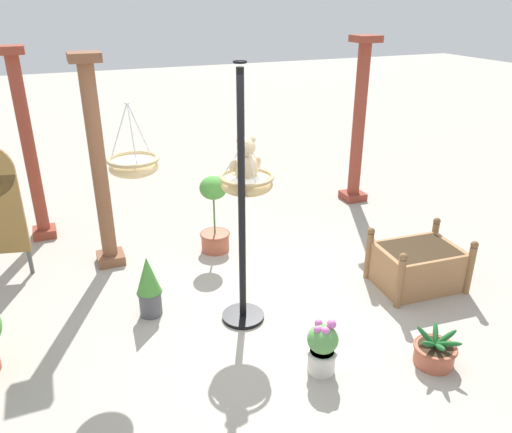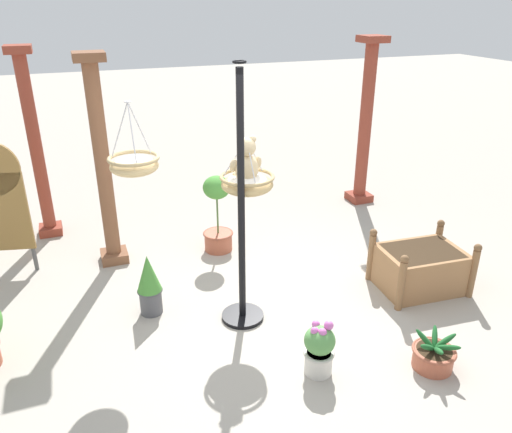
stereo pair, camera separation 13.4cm
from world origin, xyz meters
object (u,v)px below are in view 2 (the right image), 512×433
object	(u,v)px
teddy_bear	(246,163)
potted_plant_fern_front	(434,355)
wooden_planter_box	(420,267)
potted_plant_small_succulent	(319,349)
display_pole_central	(242,247)
greenhouse_pillar_right	(365,126)
potted_plant_tall_leafy	(149,284)
greenhouse_pillar_left	(36,150)
hanging_basket_left_high	(134,164)
greenhouse_pillar_far_back	(103,169)
hanging_basket_with_teddy	(247,183)
potted_plant_flowering_red	(218,216)

from	to	relation	value
teddy_bear	potted_plant_fern_front	world-z (taller)	teddy_bear
wooden_planter_box	potted_plant_small_succulent	xyz separation A→B (m)	(-1.74, -0.87, -0.01)
display_pole_central	greenhouse_pillar_right	distance (m)	3.80
potted_plant_fern_front	potted_plant_tall_leafy	size ratio (longest dim) A/B	0.64
wooden_planter_box	potted_plant_small_succulent	size ratio (longest dim) A/B	1.94
teddy_bear	potted_plant_fern_front	size ratio (longest dim) A/B	1.08
display_pole_central	greenhouse_pillar_left	xyz separation A→B (m)	(-1.89, 2.89, 0.40)
greenhouse_pillar_right	wooden_planter_box	bearing A→B (deg)	-106.88
potted_plant_fern_front	potted_plant_tall_leafy	bearing A→B (deg)	141.90
teddy_bear	greenhouse_pillar_left	distance (m)	3.34
hanging_basket_left_high	greenhouse_pillar_right	size ratio (longest dim) A/B	0.26
greenhouse_pillar_far_back	wooden_planter_box	xyz separation A→B (m)	(3.22, -1.91, -0.97)
display_pole_central	potted_plant_small_succulent	xyz separation A→B (m)	(0.36, -1.03, -0.57)
hanging_basket_with_teddy	greenhouse_pillar_left	world-z (taller)	greenhouse_pillar_left
greenhouse_pillar_right	potted_plant_flowering_red	bearing A→B (deg)	-162.02
greenhouse_pillar_far_back	potted_plant_tall_leafy	distance (m)	1.61
potted_plant_flowering_red	potted_plant_small_succulent	distance (m)	2.61
potted_plant_flowering_red	hanging_basket_left_high	bearing A→B (deg)	-133.21
display_pole_central	potted_plant_flowering_red	bearing A→B (deg)	82.50
teddy_bear	potted_plant_tall_leafy	xyz separation A→B (m)	(-1.03, 0.16, -1.26)
greenhouse_pillar_right	hanging_basket_left_high	bearing A→B (deg)	-151.50
teddy_bear	hanging_basket_with_teddy	bearing A→B (deg)	-90.00
display_pole_central	greenhouse_pillar_far_back	distance (m)	2.13
display_pole_central	potted_plant_flowering_red	xyz separation A→B (m)	(0.21, 1.57, -0.34)
potted_plant_small_succulent	display_pole_central	bearing A→B (deg)	109.46
hanging_basket_with_teddy	teddy_bear	world-z (taller)	teddy_bear
potted_plant_flowering_red	teddy_bear	bearing A→B (deg)	-92.50
hanging_basket_with_teddy	potted_plant_fern_front	xyz separation A→B (m)	(1.22, -1.58, -1.28)
teddy_bear	greenhouse_pillar_far_back	size ratio (longest dim) A/B	0.19
teddy_bear	greenhouse_pillar_left	world-z (taller)	greenhouse_pillar_left
potted_plant_fern_front	potted_plant_tall_leafy	distance (m)	2.87
hanging_basket_with_teddy	wooden_planter_box	world-z (taller)	hanging_basket_with_teddy
display_pole_central	potted_plant_flowering_red	world-z (taller)	display_pole_central
teddy_bear	potted_plant_flowering_red	xyz separation A→B (m)	(0.06, 1.30, -1.11)
hanging_basket_left_high	potted_plant_fern_front	xyz separation A→B (m)	(2.29, -1.71, -1.55)
greenhouse_pillar_left	greenhouse_pillar_right	distance (m)	4.79
hanging_basket_left_high	wooden_planter_box	size ratio (longest dim) A/B	0.66
potted_plant_fern_front	teddy_bear	bearing A→B (deg)	127.25
wooden_planter_box	potted_plant_fern_front	xyz separation A→B (m)	(-0.73, -1.18, -0.14)
display_pole_central	greenhouse_pillar_right	size ratio (longest dim) A/B	1.01
hanging_basket_with_teddy	greenhouse_pillar_right	size ratio (longest dim) A/B	0.21
greenhouse_pillar_right	display_pole_central	bearing A→B (deg)	-139.77
greenhouse_pillar_left	potted_plant_fern_front	world-z (taller)	greenhouse_pillar_left
greenhouse_pillar_right	greenhouse_pillar_left	bearing A→B (deg)	174.67
teddy_bear	greenhouse_pillar_far_back	bearing A→B (deg)	130.67
greenhouse_pillar_left	potted_plant_flowering_red	world-z (taller)	greenhouse_pillar_left
teddy_bear	greenhouse_pillar_far_back	distance (m)	1.99
hanging_basket_with_teddy	potted_plant_small_succulent	xyz separation A→B (m)	(0.21, -1.28, -1.15)
greenhouse_pillar_left	potted_plant_small_succulent	world-z (taller)	greenhouse_pillar_left
potted_plant_fern_front	potted_plant_tall_leafy	xyz separation A→B (m)	(-2.25, 1.77, 0.22)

